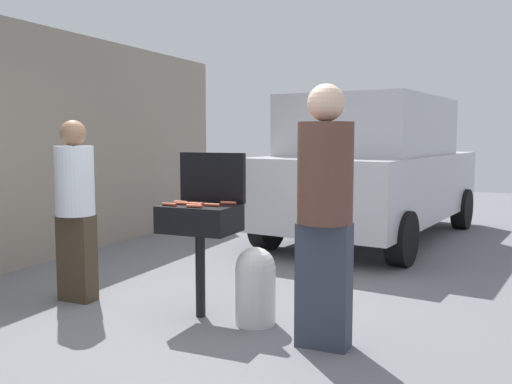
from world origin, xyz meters
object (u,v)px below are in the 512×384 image
(hot_dog_1, at_px, (228,203))
(hot_dog_6, at_px, (169,204))
(propane_tank, at_px, (255,284))
(person_right, at_px, (325,207))
(parked_minivan, at_px, (374,168))
(bbq_grill, at_px, (200,223))
(hot_dog_5, at_px, (181,203))
(hot_dog_7, at_px, (212,205))
(hot_dog_2, at_px, (181,202))
(hot_dog_3, at_px, (195,206))
(person_left, at_px, (75,204))
(hot_dog_0, at_px, (195,204))
(hot_dog_4, at_px, (196,204))

(hot_dog_1, relative_size, hot_dog_6, 1.00)
(propane_tank, bearing_deg, hot_dog_6, -166.46)
(propane_tank, bearing_deg, hot_dog_1, 158.20)
(person_right, distance_m, parked_minivan, 4.36)
(bbq_grill, height_order, hot_dog_5, hot_dog_5)
(propane_tank, bearing_deg, hot_dog_7, -171.02)
(hot_dog_2, relative_size, hot_dog_3, 1.00)
(hot_dog_2, xyz_separation_m, person_left, (-1.06, -0.07, -0.06))
(hot_dog_6, distance_m, parked_minivan, 4.31)
(person_left, bearing_deg, hot_dog_1, 10.66)
(hot_dog_0, relative_size, hot_dog_5, 1.00)
(hot_dog_1, distance_m, hot_dog_7, 0.18)
(hot_dog_1, bearing_deg, parked_minivan, 84.89)
(propane_tank, bearing_deg, hot_dog_4, -176.97)
(hot_dog_2, xyz_separation_m, hot_dog_4, (0.16, -0.03, 0.00))
(hot_dog_1, distance_m, propane_tank, 0.70)
(hot_dog_4, bearing_deg, hot_dog_5, -161.23)
(hot_dog_2, relative_size, hot_dog_6, 1.00)
(hot_dog_1, distance_m, hot_dog_5, 0.38)
(propane_tank, bearing_deg, person_right, -20.70)
(hot_dog_3, relative_size, propane_tank, 0.21)
(bbq_grill, bearing_deg, person_left, -177.52)
(bbq_grill, xyz_separation_m, hot_dog_5, (-0.14, -0.05, 0.16))
(hot_dog_0, bearing_deg, hot_dog_5, 174.88)
(hot_dog_1, relative_size, hot_dog_3, 1.00)
(bbq_grill, height_order, hot_dog_6, hot_dog_6)
(propane_tank, relative_size, person_left, 0.38)
(hot_dog_7, relative_size, person_left, 0.08)
(propane_tank, xyz_separation_m, person_right, (0.63, -0.24, 0.68))
(bbq_grill, distance_m, hot_dog_7, 0.21)
(hot_dog_5, relative_size, person_left, 0.08)
(hot_dog_0, height_order, person_left, person_left)
(hot_dog_6, distance_m, person_right, 1.32)
(bbq_grill, relative_size, person_right, 0.50)
(hot_dog_3, height_order, person_left, person_left)
(hot_dog_5, height_order, hot_dog_6, same)
(hot_dog_3, bearing_deg, parked_minivan, 83.34)
(hot_dog_0, height_order, hot_dog_2, same)
(hot_dog_3, height_order, hot_dog_7, same)
(hot_dog_0, bearing_deg, hot_dog_7, 9.63)
(person_left, bearing_deg, bbq_grill, 5.73)
(hot_dog_4, distance_m, person_right, 1.16)
(hot_dog_0, relative_size, person_left, 0.08)
(person_right, bearing_deg, parked_minivan, -96.77)
(bbq_grill, xyz_separation_m, hot_dog_0, (-0.01, -0.06, 0.16))
(person_left, bearing_deg, hot_dog_6, -1.95)
(bbq_grill, bearing_deg, hot_dog_5, -159.76)
(hot_dog_4, distance_m, hot_dog_5, 0.13)
(hot_dog_2, bearing_deg, hot_dog_3, -37.54)
(hot_dog_1, height_order, hot_dog_6, same)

